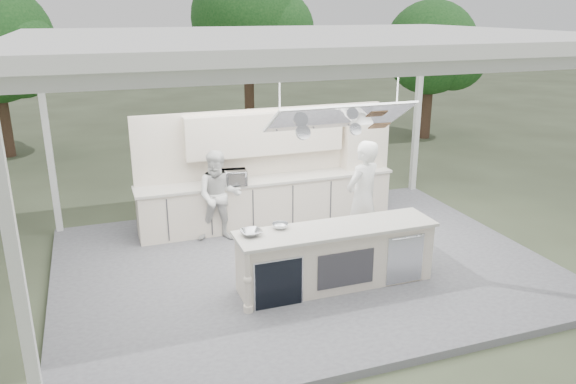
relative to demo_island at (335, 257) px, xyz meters
name	(u,v)px	position (x,y,z in m)	size (l,w,h in m)	color
ground	(302,269)	(-0.18, 0.91, -0.60)	(90.00, 90.00, 0.00)	#4E593D
stage_deck	(302,265)	(-0.18, 0.91, -0.54)	(8.00, 6.00, 0.12)	slate
tent	(305,43)	(-0.18, 0.90, 3.11)	(8.20, 6.20, 3.86)	white
demo_island	(335,257)	(0.00, 0.00, 0.00)	(3.10, 0.79, 0.95)	beige
back_counter	(268,201)	(-0.18, 2.81, 0.00)	(5.08, 0.72, 0.95)	beige
back_wall_unit	(286,148)	(0.27, 3.03, 0.98)	(5.05, 0.48, 2.25)	beige
tree_cluster	(184,39)	(-0.34, 10.68, 2.69)	(19.55, 9.40, 5.85)	#4F3827
head_chef	(362,199)	(0.89, 0.89, 0.54)	(0.74, 0.48, 2.03)	white
sous_chef	(219,196)	(-1.25, 2.35, 0.37)	(0.82, 0.64, 1.69)	silver
toaster_oven	(233,177)	(-0.92, 2.61, 0.61)	(0.50, 0.34, 0.28)	#B7B9BE
bowl_large	(251,233)	(-1.28, 0.15, 0.51)	(0.31, 0.31, 0.08)	#B6B7BD
bowl_small	(280,226)	(-0.79, 0.26, 0.51)	(0.25, 0.25, 0.08)	silver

